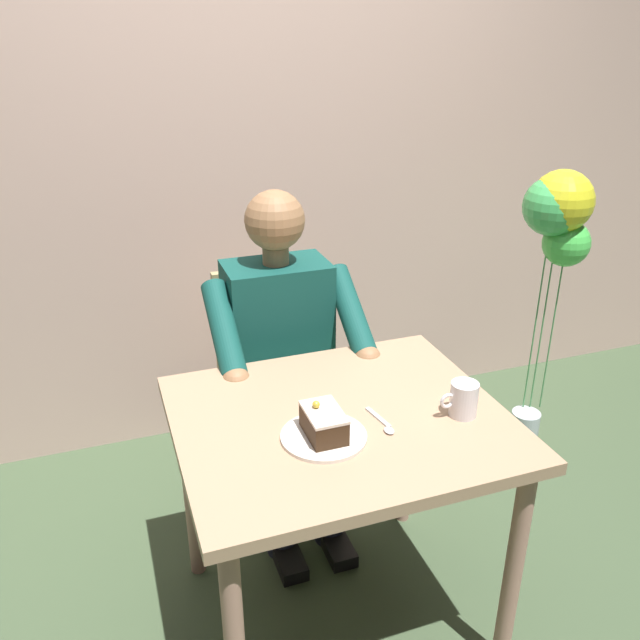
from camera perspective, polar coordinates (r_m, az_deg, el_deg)
ground_plane at (r=2.29m, az=1.53°, el=-24.06°), size 14.00×14.00×0.00m
cafe_rear_panel at (r=2.75m, az=-8.15°, el=19.59°), size 6.40×0.12×3.00m
dining_table at (r=1.87m, az=1.75°, el=-10.91°), size 0.90×0.77×0.74m
chair at (r=2.52m, az=-4.17°, el=-4.89°), size 0.42×0.42×0.89m
seated_person at (r=2.30m, az=-3.11°, el=-3.60°), size 0.53×0.58×1.23m
dessert_plate at (r=1.72m, az=0.32°, el=-10.14°), size 0.23×0.23×0.01m
cake_slice at (r=1.70m, az=0.32°, el=-8.97°), size 0.09×0.14×0.09m
coffee_cup at (r=1.83m, az=12.42°, el=-6.74°), size 0.11×0.08×0.10m
dessert_spoon at (r=1.77m, az=5.61°, el=-9.07°), size 0.03×0.14×0.01m
balloon_display at (r=2.66m, az=19.91°, el=7.01°), size 0.27×0.24×1.24m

